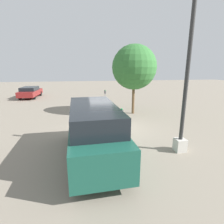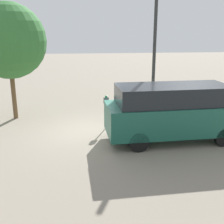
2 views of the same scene
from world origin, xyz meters
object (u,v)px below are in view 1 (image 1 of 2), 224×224
parking_meter_far (105,94)px  parking_meter_near (122,115)px  fire_hydrant (107,101)px  car_distant (30,92)px  lamp_post (184,107)px  parked_van (94,130)px  street_tree (134,67)px

parking_meter_far → parking_meter_near: bearing=-11.9°
parking_meter_far → fire_hydrant: (-0.39, 0.19, -0.72)m
parking_meter_far → car_distant: (-6.22, -8.24, -0.40)m
parking_meter_far → lamp_post: bearing=-0.2°
parked_van → street_tree: bearing=149.3°
parked_van → parking_meter_far: bearing=167.7°
lamp_post → street_tree: bearing=-179.0°
parked_van → fire_hydrant: parked_van is taller
parking_meter_near → car_distant: (-13.57, -8.11, -0.33)m
lamp_post → car_distant: bearing=-147.8°
car_distant → parked_van: bearing=-155.9°
lamp_post → car_distant: (-16.06, -10.11, -1.24)m
parking_meter_far → car_distant: size_ratio=0.33×
parked_van → parking_meter_near: bearing=143.1°
lamp_post → car_distant: 19.01m
car_distant → lamp_post: bearing=-145.9°
lamp_post → fire_hydrant: size_ratio=7.83×
car_distant → parking_meter_far: bearing=-125.1°
parking_meter_far → fire_hydrant: bearing=143.3°
parking_meter_near → car_distant: size_ratio=0.31×
fire_hydrant → parking_meter_far: bearing=-25.7°
parking_meter_far → lamp_post: lamp_post is taller
fire_hydrant → car_distant: bearing=-124.7°
parking_meter_near → fire_hydrant: size_ratio=1.84×
fire_hydrant → lamp_post: bearing=9.4°
parking_meter_near → parked_van: bearing=-45.8°
parked_van → car_distant: parked_van is taller
parking_meter_near → street_tree: street_tree is taller
car_distant → street_tree: size_ratio=0.87×
street_tree → fire_hydrant: bearing=-156.6°
street_tree → parked_van: bearing=-28.6°
parking_meter_near → street_tree: bearing=144.4°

